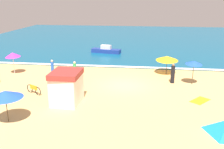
% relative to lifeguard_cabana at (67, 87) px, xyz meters
% --- Properties ---
extents(ground_plane, '(60.00, 60.00, 0.00)m').
position_rel_lifeguard_cabana_xyz_m(ground_plane, '(4.02, 4.60, -1.30)').
color(ground_plane, '#E5B26B').
extents(ocean_water, '(60.00, 44.00, 0.10)m').
position_rel_lifeguard_cabana_xyz_m(ocean_water, '(4.02, 32.60, -1.25)').
color(ocean_water, '#0F567A').
rests_on(ocean_water, ground_plane).
extents(wave_breaker_foam, '(57.00, 0.70, 0.01)m').
position_rel_lifeguard_cabana_xyz_m(wave_breaker_foam, '(4.02, 10.90, -1.19)').
color(wave_breaker_foam, white).
rests_on(wave_breaker_foam, ocean_water).
extents(lifeguard_cabana, '(2.12, 2.63, 2.54)m').
position_rel_lifeguard_cabana_xyz_m(lifeguard_cabana, '(0.00, 0.00, 0.00)').
color(lifeguard_cabana, white).
rests_on(lifeguard_cabana, ground_plane).
extents(beach_umbrella_0, '(3.17, 3.17, 2.15)m').
position_rel_lifeguard_cabana_xyz_m(beach_umbrella_0, '(-2.94, -3.51, 0.60)').
color(beach_umbrella_0, '#4C3823').
rests_on(beach_umbrella_0, ground_plane).
extents(beach_umbrella_2, '(1.85, 1.87, 2.35)m').
position_rel_lifeguard_cabana_xyz_m(beach_umbrella_2, '(-7.91, 6.90, 0.77)').
color(beach_umbrella_2, silver).
rests_on(beach_umbrella_2, ground_plane).
extents(beach_umbrella_3, '(2.05, 2.06, 2.28)m').
position_rel_lifeguard_cabana_xyz_m(beach_umbrella_3, '(10.27, 5.80, 0.77)').
color(beach_umbrella_3, '#4C3823').
rests_on(beach_umbrella_3, ground_plane).
extents(beach_umbrella_4, '(2.30, 2.33, 2.03)m').
position_rel_lifeguard_cabana_xyz_m(beach_umbrella_4, '(8.11, 8.91, 0.41)').
color(beach_umbrella_4, '#4C3823').
rests_on(beach_umbrella_4, ground_plane).
extents(parked_bicycle, '(1.61, 0.95, 0.76)m').
position_rel_lifeguard_cabana_xyz_m(parked_bicycle, '(-3.39, 1.55, -0.91)').
color(parked_bicycle, black).
rests_on(parked_bicycle, ground_plane).
extents(beachgoer_0, '(0.41, 0.41, 1.87)m').
position_rel_lifeguard_cabana_xyz_m(beachgoer_0, '(8.47, 5.97, -0.42)').
color(beachgoer_0, black).
rests_on(beachgoer_0, ground_plane).
extents(beachgoer_2, '(0.43, 0.43, 1.81)m').
position_rel_lifeguard_cabana_xyz_m(beachgoer_2, '(-1.02, 5.93, -0.44)').
color(beachgoer_2, green).
rests_on(beachgoer_2, ground_plane).
extents(beachgoer_4, '(0.44, 0.44, 1.65)m').
position_rel_lifeguard_cabana_xyz_m(beachgoer_4, '(-3.69, 6.92, -0.51)').
color(beachgoer_4, blue).
rests_on(beachgoer_4, ground_plane).
extents(beach_towel_1, '(1.81, 1.90, 0.01)m').
position_rel_lifeguard_cabana_xyz_m(beach_towel_1, '(10.24, 1.77, -1.29)').
color(beach_towel_1, orange).
rests_on(beach_towel_1, ground_plane).
extents(small_boat_0, '(4.36, 1.98, 1.14)m').
position_rel_lifeguard_cabana_xyz_m(small_boat_0, '(0.21, 18.30, -0.82)').
color(small_boat_0, navy).
rests_on(small_boat_0, ocean_water).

